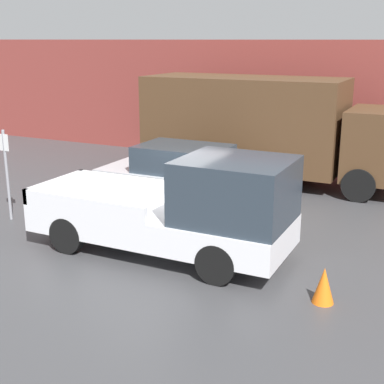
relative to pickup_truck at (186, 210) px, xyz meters
name	(u,v)px	position (x,y,z in m)	size (l,w,h in m)	color
ground_plane	(161,233)	(-1.13, 0.98, -0.99)	(60.00, 60.00, 0.00)	#3D3D3F
building_wall	(275,102)	(-1.13, 9.26, 1.14)	(28.00, 0.15, 4.26)	brown
pickup_truck	(186,210)	(0.00, 0.00, 0.00)	(5.41, 1.99, 2.14)	silver
car	(181,174)	(-1.83, 3.35, -0.20)	(4.34, 1.89, 1.56)	#B7BABF
delivery_truck	(265,126)	(-0.60, 6.62, 0.72)	(8.04, 2.49, 3.16)	#4C331E
parking_sign	(6,170)	(-4.92, 0.20, 0.27)	(0.30, 0.07, 2.22)	gray
traffic_cone	(324,285)	(2.96, -0.76, -0.67)	(0.37, 0.37, 0.63)	orange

